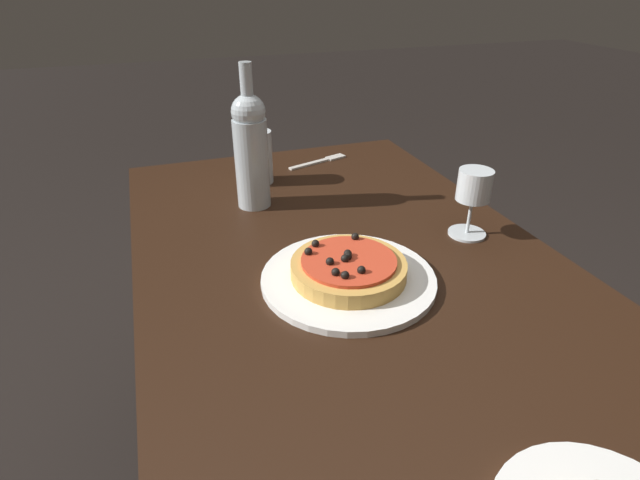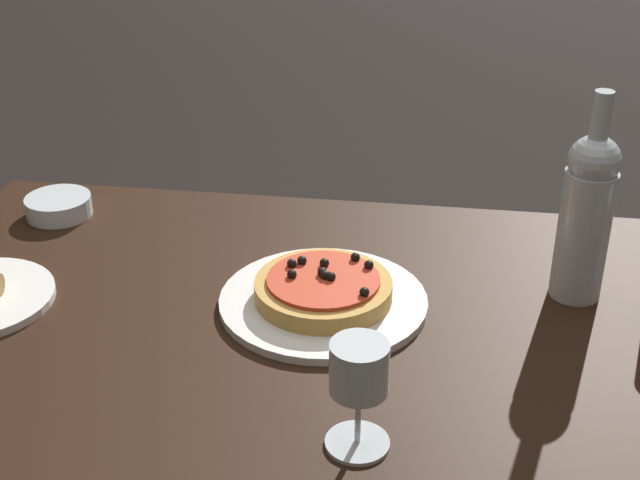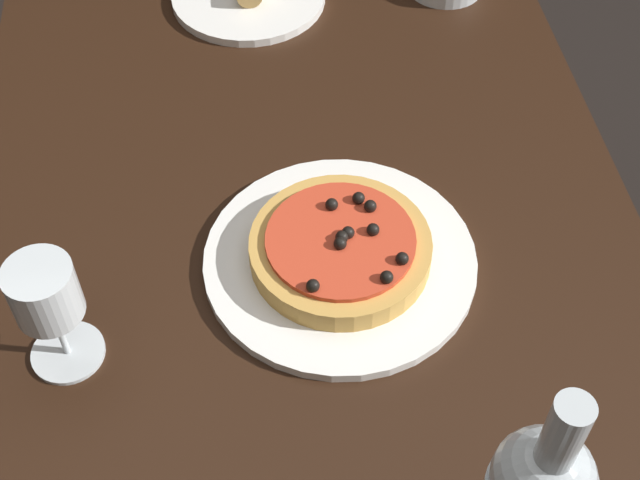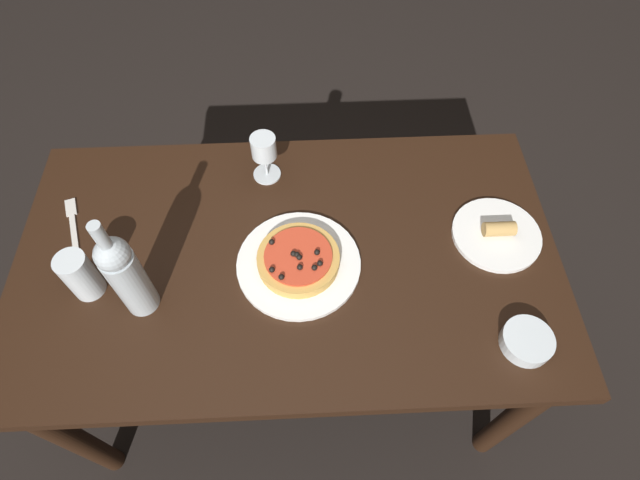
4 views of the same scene
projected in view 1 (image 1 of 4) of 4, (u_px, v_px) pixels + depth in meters
dining_table at (357, 314)px, 0.94m from camera, size 1.33×0.76×0.73m
dinner_plate at (348, 279)px, 0.85m from camera, size 0.30×0.30×0.01m
pizza at (348, 268)px, 0.84m from camera, size 0.20×0.20×0.04m
wine_glass at (474, 190)px, 0.96m from camera, size 0.07×0.07×0.14m
wine_bottle at (251, 148)px, 1.07m from camera, size 0.07×0.07×0.31m
water_cup at (258, 157)px, 1.22m from camera, size 0.07×0.07×0.13m
fork at (321, 161)px, 1.37m from camera, size 0.07×0.18×0.00m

